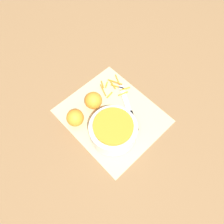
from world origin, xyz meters
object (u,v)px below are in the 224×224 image
at_px(orange_left, 93,101).
at_px(orange_right, 75,118).
at_px(bowl_speckled, 113,130).
at_px(knife, 131,115).

relative_size(orange_left, orange_right, 1.05).
bearing_deg(bowl_speckled, knife, -85.41).
xyz_separation_m(bowl_speckled, knife, (0.01, -0.11, -0.03)).
height_order(bowl_speckled, orange_left, bowl_speckled).
height_order(orange_left, orange_right, orange_left).
bearing_deg(orange_right, orange_left, -84.91).
relative_size(bowl_speckled, knife, 0.87).
bearing_deg(orange_left, orange_right, 95.09).
relative_size(bowl_speckled, orange_right, 2.63).
relative_size(knife, orange_left, 2.89).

